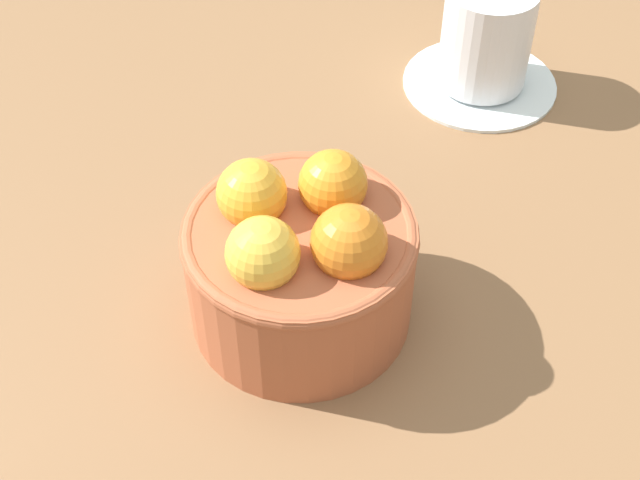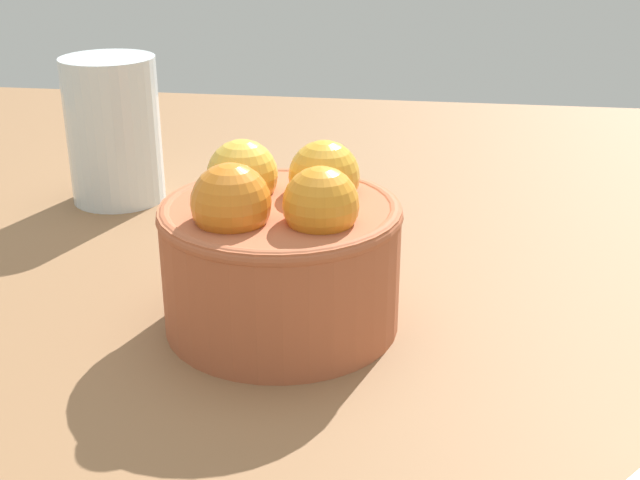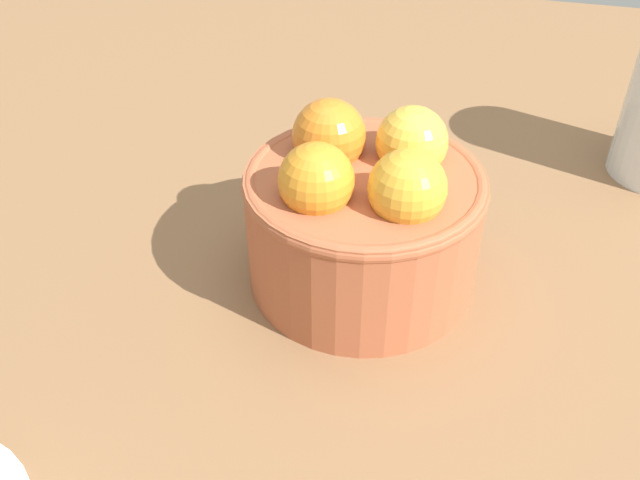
% 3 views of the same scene
% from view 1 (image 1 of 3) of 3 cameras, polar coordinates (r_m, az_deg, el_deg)
% --- Properties ---
extents(ground_plane, '(1.16, 1.09, 0.04)m').
position_cam_1_polar(ground_plane, '(0.59, -1.15, -5.71)').
color(ground_plane, brown).
extents(terracotta_bowl, '(0.14, 0.14, 0.11)m').
position_cam_1_polar(terracotta_bowl, '(0.54, -1.24, -1.32)').
color(terracotta_bowl, '#AD5938').
rests_on(terracotta_bowl, ground_plane).
extents(coffee_cup, '(0.12, 0.12, 0.09)m').
position_cam_1_polar(coffee_cup, '(0.74, 10.29, 11.91)').
color(coffee_cup, white).
rests_on(coffee_cup, ground_plane).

